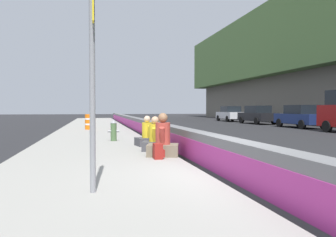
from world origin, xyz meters
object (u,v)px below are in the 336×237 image
construction_barrel (89,122)px  parked_car_midline (257,115)px  fire_hydrant (114,130)px  parked_car_far (230,114)px  parked_car_fourth (301,116)px  seated_person_rear (147,136)px  backpack (158,151)px  seated_person_foreground (163,142)px  seated_person_middle (155,140)px  route_sign_post (92,60)px

construction_barrel → parked_car_midline: (7.16, -15.24, 0.24)m
fire_hydrant → parked_car_far: bearing=-33.8°
parked_car_fourth → parked_car_midline: bearing=0.6°
fire_hydrant → seated_person_rear: (-1.99, -1.06, -0.12)m
backpack → fire_hydrant: bearing=9.6°
seated_person_foreground → seated_person_rear: (2.56, 0.03, -0.04)m
seated_person_foreground → backpack: bearing=156.1°
backpack → seated_person_middle: bearing=-7.6°
seated_person_middle → construction_barrel: seated_person_middle is taller
seated_person_foreground → seated_person_middle: seated_person_foreground is taller
seated_person_rear → parked_car_far: size_ratio=0.23×
seated_person_foreground → route_sign_post: bearing=152.9°
seated_person_foreground → construction_barrel: size_ratio=1.25×
fire_hydrant → construction_barrel: (7.67, 1.07, 0.03)m
route_sign_post → parked_car_fourth: 22.33m
backpack → construction_barrel: construction_barrel is taller
route_sign_post → seated_person_middle: bearing=-21.2°
route_sign_post → seated_person_rear: (6.23, -1.84, -1.74)m
backpack → parked_car_midline: parked_car_midline is taller
parked_car_midline → parked_car_far: 6.27m
route_sign_post → seated_person_foreground: route_sign_post is taller
seated_person_middle → backpack: (-1.65, 0.22, -0.14)m
construction_barrel → parked_car_far: 20.29m
construction_barrel → seated_person_foreground: bearing=-170.0°
seated_person_middle → parked_car_fourth: parked_car_fourth is taller
seated_person_foreground → seated_person_middle: bearing=0.6°
parked_car_fourth → seated_person_middle: bearing=131.6°
seated_person_middle → seated_person_rear: bearing=0.9°
parked_car_far → seated_person_foreground: bearing=153.0°
parked_car_far → parked_car_fourth: bearing=-179.6°
seated_person_rear → construction_barrel: seated_person_rear is taller
route_sign_post → parked_car_midline: bearing=-33.0°
route_sign_post → fire_hydrant: (8.21, -0.78, -1.62)m
seated_person_middle → backpack: bearing=172.4°
parked_car_midline → seated_person_middle: bearing=144.4°
seated_person_rear → construction_barrel: 9.89m
parked_car_far → construction_barrel: bearing=131.4°
fire_hydrant → parked_car_midline: (14.83, -14.17, 0.27)m
seated_person_middle → seated_person_rear: size_ratio=1.01×
seated_person_middle → parked_car_fourth: bearing=-48.4°
route_sign_post → backpack: (3.15, -1.64, -1.88)m
fire_hydrant → route_sign_post: bearing=174.6°
construction_barrel → parked_car_far: parked_car_far is taller
backpack → seated_person_foreground: bearing=-23.9°
seated_person_rear → parked_car_fourth: 16.70m
seated_person_middle → parked_car_far: bearing=-28.1°
fire_hydrant → seated_person_foreground: (-4.55, -1.09, -0.08)m
seated_person_rear → seated_person_middle: bearing=-179.1°
route_sign_post → construction_barrel: route_sign_post is taller
backpack → construction_barrel: 12.89m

